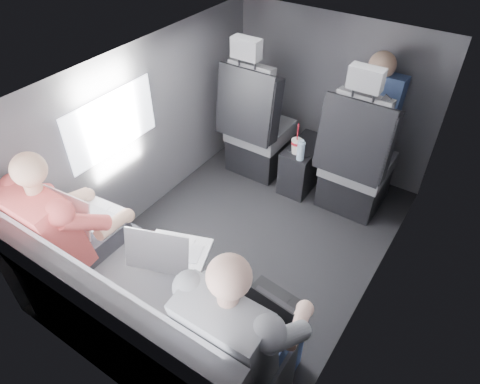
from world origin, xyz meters
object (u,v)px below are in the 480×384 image
Objects in this scene: front_seat_right at (355,166)px; water_bottle at (301,151)px; laptop_white at (84,213)px; center_console at (303,165)px; laptop_silver at (170,251)px; front_seat_left at (257,131)px; passenger_rear_left at (72,231)px; rear_bench at (142,323)px; laptop_black at (269,309)px; soda_cup at (296,146)px; passenger_rear_right at (244,332)px; passenger_front_right at (372,111)px.

water_bottle is (-0.40, -0.16, 0.08)m from front_seat_right.
center_console is at bearing 70.10° from laptop_white.
laptop_white is 0.88× the size of laptop_silver.
front_seat_left reaches higher than passenger_rear_left.
laptop_black is (0.63, 0.26, 0.32)m from rear_bench.
laptop_white reaches higher than soda_cup.
passenger_front_right is at bearing 95.10° from passenger_rear_right.
front_seat_left is at bearing 120.21° from passenger_rear_right.
passenger_rear_left is (-0.13, -1.81, 0.22)m from front_seat_left.
rear_bench reaches higher than laptop_black.
laptop_black is (0.63, -0.02, -0.00)m from laptop_silver.
laptop_silver is at bearing -91.98° from water_bottle.
laptop_white is 1.25m from laptop_black.
passenger_front_right is at bearing 48.70° from water_bottle.
water_bottle is at bearing -75.53° from center_console.
front_seat_left is 4.70× the size of soda_cup.
water_bottle is at bearing 66.10° from laptop_white.
passenger_front_right reaches higher than water_bottle.
passenger_rear_left is at bearing -161.93° from laptop_silver.
front_seat_left reaches higher than passenger_front_right.
front_seat_left is 3.67× the size of laptop_black.
laptop_silver reaches higher than water_bottle.
center_console is at bearing 174.93° from front_seat_right.
front_seat_right reaches higher than passenger_front_right.
passenger_rear_left is (-0.58, 0.10, 0.32)m from rear_bench.
rear_bench is 1.75m from water_bottle.
front_seat_right reaches higher than passenger_rear_right.
rear_bench reaches higher than soda_cup.
soda_cup is 1.82m from passenger_rear_right.
rear_bench is 0.69m from passenger_rear_right.
rear_bench is 4.33× the size of laptop_white.
center_console is 0.72m from passenger_front_right.
passenger_rear_left is at bearing -119.62° from front_seat_right.
water_bottle is 0.23× the size of passenger_front_right.
water_bottle is 0.42× the size of laptop_silver.
laptop_black is at bearing 7.90° from passenger_rear_left.
center_console is at bearing 104.47° from water_bottle.
passenger_rear_right reaches higher than rear_bench.
center_console is 0.35m from water_bottle.
front_seat_left reaches higher than center_console.
laptop_silver is (0.00, -1.66, 0.43)m from center_console.
center_console is at bearing 110.65° from laptop_black.
rear_bench is at bearing -19.92° from laptop_white.
laptop_black is 0.44× the size of passenger_front_right.
passenger_rear_right is at bearing -71.52° from water_bottle.
rear_bench is (-0.45, -1.90, -0.09)m from front_seat_right.
center_console is at bearing 108.05° from passenger_rear_right.
passenger_rear_right reaches higher than laptop_silver.
passenger_rear_right reaches higher than water_bottle.
passenger_rear_right is (-0.03, -0.17, -0.01)m from laptop_black.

